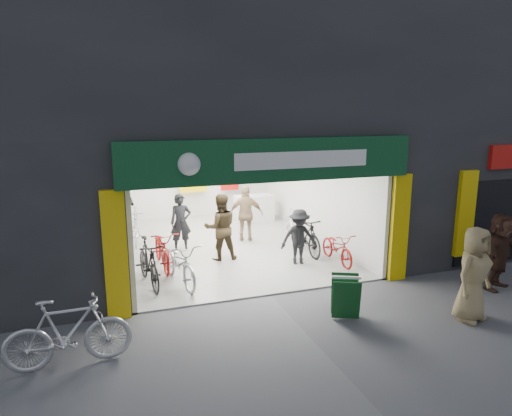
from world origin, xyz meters
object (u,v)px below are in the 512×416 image
bike_right_front (305,235)px  sandwich_board (346,296)px  bike_left_front (179,263)px  pedestrian_near (473,274)px  parked_bike (68,332)px

bike_right_front → sandwich_board: bearing=-105.5°
bike_left_front → pedestrian_near: size_ratio=1.07×
bike_right_front → pedestrian_near: size_ratio=0.98×
bike_right_front → pedestrian_near: bearing=-76.5°
bike_left_front → bike_right_front: bike_right_front is taller
bike_left_front → sandwich_board: 4.00m
bike_left_front → sandwich_board: size_ratio=2.42×
pedestrian_near → bike_left_front: bearing=126.3°
parked_bike → bike_left_front: bearing=-39.1°
bike_left_front → pedestrian_near: bearing=-46.6°
parked_bike → sandwich_board: size_ratio=2.35×
parked_bike → sandwich_board: 5.10m
parked_bike → pedestrian_near: 7.44m
bike_left_front → pedestrian_near: (5.10, -3.72, 0.41)m
parked_bike → bike_right_front: bearing=-57.4°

